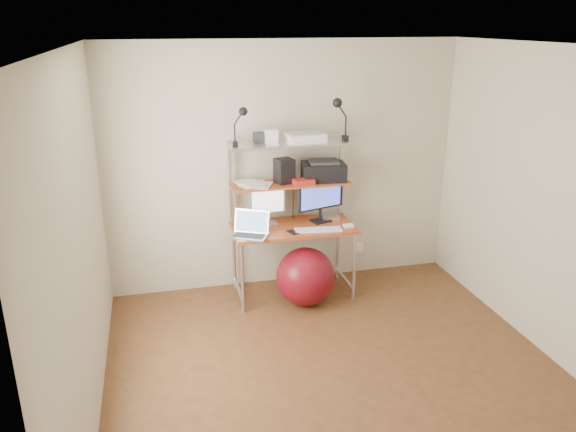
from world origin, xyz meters
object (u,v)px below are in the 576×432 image
object	(u,v)px
monitor_black	(321,196)
printer	(324,171)
monitor_silver	(268,203)
laptop	(250,230)
exercise_ball	(305,277)

from	to	relation	value
monitor_black	printer	xyz separation A→B (m)	(0.04, 0.06, 0.25)
monitor_silver	laptop	xyz separation A→B (m)	(-0.23, -0.28, -0.17)
monitor_silver	monitor_black	xyz separation A→B (m)	(0.53, -0.05, 0.04)
laptop	exercise_ball	bearing A→B (deg)	18.41
monitor_black	monitor_silver	bearing A→B (deg)	158.51
laptop	printer	bearing A→B (deg)	47.36
monitor_silver	monitor_black	distance (m)	0.53
laptop	exercise_ball	xyz separation A→B (m)	(0.52, -0.08, -0.50)
monitor_silver	exercise_ball	distance (m)	0.81
monitor_black	printer	size ratio (longest dim) A/B	1.14
printer	monitor_black	bearing A→B (deg)	-120.72
monitor_silver	monitor_black	size ratio (longest dim) A/B	0.79
monitor_black	exercise_ball	bearing A→B (deg)	-143.54
monitor_silver	printer	bearing A→B (deg)	-7.06
monitor_silver	monitor_black	world-z (taller)	monitor_black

